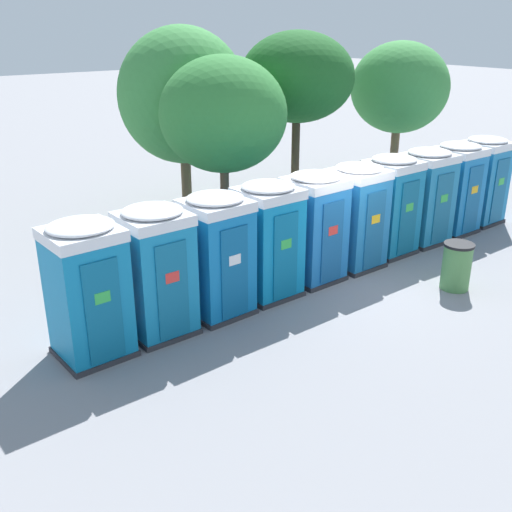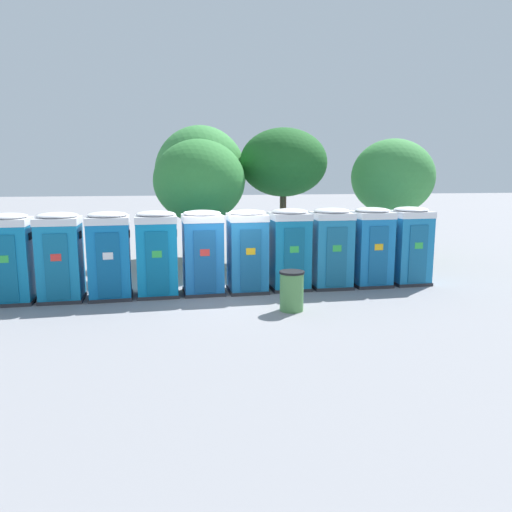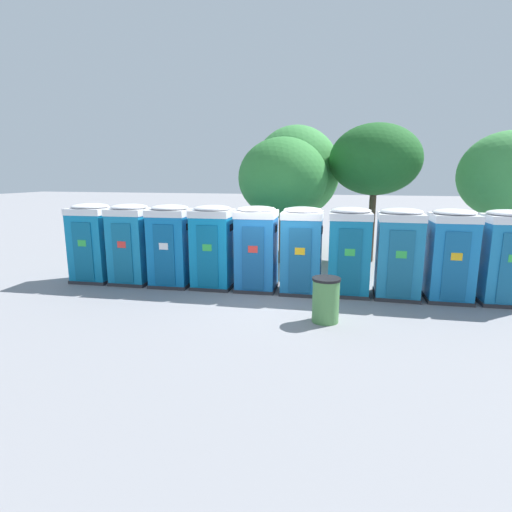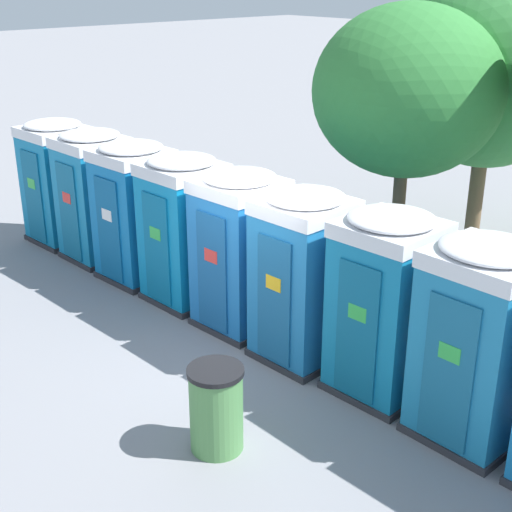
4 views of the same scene
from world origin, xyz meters
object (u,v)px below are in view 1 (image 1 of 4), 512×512
at_px(portapotty_0, 88,290).
at_px(trash_can, 457,266).
at_px(portapotty_5, 357,216).
at_px(portapotty_9, 482,180).
at_px(portapotty_6, 391,205).
at_px(street_tree_2, 223,115).
at_px(street_tree_3, 297,78).
at_px(portapotty_1, 156,271).
at_px(portapotty_7, 425,196).
at_px(portapotty_8, 456,188).
at_px(portapotty_4, 314,227).
at_px(street_tree_1, 400,88).
at_px(portapotty_3, 268,239).
at_px(street_tree_0, 183,96).
at_px(portapotty_2, 217,254).

height_order(portapotty_0, trash_can, portapotty_0).
relative_size(portapotty_5, portapotty_9, 1.00).
distance_m(portapotty_6, portapotty_9, 4.07).
distance_m(portapotty_6, trash_can, 2.61).
bearing_deg(street_tree_2, street_tree_3, 17.50).
bearing_deg(portapotty_1, portapotty_7, 2.31).
relative_size(portapotty_8, trash_can, 2.36).
height_order(portapotty_8, street_tree_3, street_tree_3).
xyz_separation_m(portapotty_4, street_tree_1, (8.16, 4.87, 2.13)).
xyz_separation_m(portapotty_3, portapotty_6, (4.07, 0.21, 0.00)).
bearing_deg(portapotty_6, portapotty_3, -177.01).
xyz_separation_m(portapotty_0, street_tree_3, (8.96, 5.15, 2.71)).
bearing_deg(trash_can, portapotty_1, 161.32).
bearing_deg(portapotty_1, trash_can, -18.68).
xyz_separation_m(street_tree_1, street_tree_2, (-8.05, -1.02, -0.10)).
bearing_deg(street_tree_0, portapotty_5, -80.34).
distance_m(portapotty_4, trash_can, 3.28).
xyz_separation_m(portapotty_5, portapotty_8, (4.07, 0.20, -0.00)).
bearing_deg(street_tree_1, portapotty_1, -157.59).
relative_size(portapotty_7, portapotty_8, 1.00).
height_order(portapotty_1, trash_can, portapotty_1).
bearing_deg(portapotty_3, portapotty_2, -176.24).
relative_size(portapotty_2, portapotty_4, 1.00).
xyz_separation_m(portapotty_0, portapotty_3, (4.07, 0.17, 0.00)).
xyz_separation_m(portapotty_4, portapotty_9, (6.78, 0.28, 0.00)).
relative_size(portapotty_3, trash_can, 2.36).
bearing_deg(portapotty_6, portapotty_0, -177.31).
bearing_deg(trash_can, portapotty_8, 38.01).
distance_m(portapotty_5, portapotty_9, 5.43).
height_order(portapotty_3, portapotty_8, same).
bearing_deg(portapotty_6, street_tree_1, 40.86).
bearing_deg(street_tree_0, street_tree_3, -22.61).
bearing_deg(portapotty_5, portapotty_1, -178.10).
bearing_deg(portapotty_0, portapotty_2, 1.72).
relative_size(portapotty_2, portapotty_7, 1.00).
xyz_separation_m(portapotty_0, portapotty_9, (12.21, 0.51, 0.00)).
relative_size(portapotty_4, portapotty_6, 1.00).
relative_size(portapotty_0, portapotty_4, 1.00).
distance_m(portapotty_2, street_tree_1, 12.17).
xyz_separation_m(portapotty_3, portapotty_5, (2.72, 0.06, 0.00)).
bearing_deg(portapotty_6, portapotty_7, -0.02).
height_order(portapotty_5, street_tree_3, street_tree_3).
bearing_deg(street_tree_1, portapotty_4, -149.16).
height_order(portapotty_7, street_tree_2, street_tree_2).
distance_m(portapotty_0, portapotty_3, 4.07).
bearing_deg(portapotty_9, street_tree_0, 137.29).
height_order(portapotty_5, portapotty_8, same).
bearing_deg(portapotty_3, portapotty_4, 2.35).
height_order(street_tree_0, street_tree_1, street_tree_0).
height_order(portapotty_4, portapotty_8, same).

